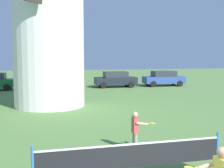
{
  "coord_description": "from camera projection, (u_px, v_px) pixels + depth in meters",
  "views": [
    {
      "loc": [
        -2.41,
        -4.17,
        3.03
      ],
      "look_at": [
        -0.36,
        3.94,
        2.21
      ],
      "focal_mm": 44.86,
      "sensor_mm": 36.0,
      "label": 1
    }
  ],
  "objects": [
    {
      "name": "parked_car_blue",
      "position": [
        164.0,
        78.0,
        28.96
      ],
      "size": [
        4.26,
        2.03,
        1.56
      ],
      "color": "#334C99",
      "rests_on": "ground_plane"
    },
    {
      "name": "player_far",
      "position": [
        136.0,
        129.0,
        9.02
      ],
      "size": [
        0.73,
        0.5,
        1.27
      ],
      "color": "#9E937F",
      "rests_on": "ground_plane"
    },
    {
      "name": "parked_car_black",
      "position": [
        116.0,
        79.0,
        27.83
      ],
      "size": [
        4.14,
        1.95,
        1.56
      ],
      "color": "#1E232D",
      "rests_on": "ground_plane"
    },
    {
      "name": "tennis_net",
      "position": [
        133.0,
        156.0,
        6.62
      ],
      "size": [
        4.63,
        0.06,
        1.1
      ],
      "color": "blue",
      "rests_on": "ground_plane"
    },
    {
      "name": "parked_car_mustard",
      "position": [
        56.0,
        80.0,
        26.31
      ],
      "size": [
        4.26,
        2.23,
        1.56
      ],
      "color": "#999919",
      "rests_on": "ground_plane"
    }
  ]
}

